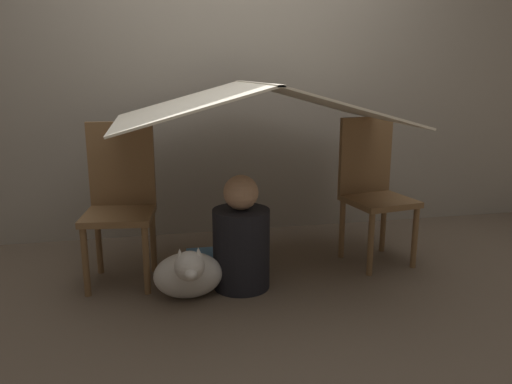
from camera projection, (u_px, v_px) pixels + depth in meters
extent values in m
plane|color=brown|center=(264.00, 287.00, 2.84)|extent=(8.80, 8.80, 0.00)
cube|color=gray|center=(231.00, 63.00, 3.59)|extent=(7.00, 0.05, 2.50)
cylinder|color=brown|center=(85.00, 262.00, 2.68)|extent=(0.04, 0.04, 0.39)
cylinder|color=brown|center=(146.00, 261.00, 2.71)|extent=(0.04, 0.04, 0.39)
cylinder|color=brown|center=(99.00, 242.00, 2.99)|extent=(0.04, 0.04, 0.39)
cylinder|color=brown|center=(153.00, 241.00, 3.02)|extent=(0.04, 0.04, 0.39)
cube|color=brown|center=(119.00, 215.00, 2.80)|extent=(0.42, 0.42, 0.04)
cube|color=brown|center=(121.00, 164.00, 2.91)|extent=(0.38, 0.08, 0.49)
cylinder|color=brown|center=(371.00, 244.00, 2.96)|extent=(0.04, 0.04, 0.39)
cylinder|color=brown|center=(415.00, 238.00, 3.08)|extent=(0.04, 0.04, 0.39)
cylinder|color=brown|center=(342.00, 229.00, 3.25)|extent=(0.04, 0.04, 0.39)
cylinder|color=brown|center=(383.00, 223.00, 3.37)|extent=(0.04, 0.04, 0.39)
cube|color=brown|center=(379.00, 201.00, 3.11)|extent=(0.44, 0.44, 0.04)
cube|color=brown|center=(366.00, 155.00, 3.21)|extent=(0.38, 0.10, 0.49)
cube|color=silver|center=(186.00, 104.00, 2.73)|extent=(0.79, 1.14, 0.23)
cube|color=silver|center=(322.00, 102.00, 2.89)|extent=(0.79, 1.14, 0.23)
cube|color=silver|center=(256.00, 83.00, 2.79)|extent=(0.04, 1.14, 0.01)
cylinder|color=black|center=(241.00, 249.00, 2.79)|extent=(0.32, 0.32, 0.45)
sphere|color=tan|center=(241.00, 192.00, 2.72)|extent=(0.19, 0.19, 0.19)
ellipsoid|color=silver|center=(188.00, 275.00, 2.68)|extent=(0.37, 0.21, 0.25)
sphere|color=silver|center=(190.00, 266.00, 2.52)|extent=(0.16, 0.16, 0.16)
ellipsoid|color=silver|center=(191.00, 274.00, 2.46)|extent=(0.06, 0.08, 0.05)
cone|color=silver|center=(180.00, 255.00, 2.50)|extent=(0.05, 0.05, 0.07)
cone|color=silver|center=(198.00, 254.00, 2.52)|extent=(0.05, 0.05, 0.07)
cube|color=#4C7FB2|center=(220.00, 262.00, 3.07)|extent=(0.39, 0.31, 0.10)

